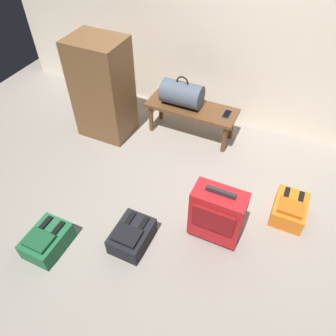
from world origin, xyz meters
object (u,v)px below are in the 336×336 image
at_px(backpack_orange, 289,209).
at_px(suitcase_upright_red, 217,214).
at_px(backpack_dark, 132,236).
at_px(cell_phone, 227,114).
at_px(side_cabinet, 103,89).
at_px(bench, 191,111).
at_px(backpack_green, 47,240).
at_px(duffel_bag_slate, 182,94).

bearing_deg(backpack_orange, suitcase_upright_red, -138.12).
bearing_deg(backpack_dark, backpack_orange, 36.18).
bearing_deg(cell_phone, backpack_dark, -100.24).
xyz_separation_m(backpack_orange, side_cabinet, (-2.15, 0.38, 0.46)).
xyz_separation_m(bench, cell_phone, (0.39, 0.03, 0.06)).
relative_size(bench, backpack_green, 2.63).
xyz_separation_m(bench, backpack_orange, (1.25, -0.72, -0.22)).
bearing_deg(side_cabinet, duffel_bag_slate, 23.75).
xyz_separation_m(duffel_bag_slate, backpack_orange, (1.37, -0.72, -0.41)).
relative_size(bench, suitcase_upright_red, 1.69).
bearing_deg(suitcase_upright_red, bench, 120.29).
bearing_deg(backpack_orange, bench, 149.92).
distance_m(bench, suitcase_upright_red, 1.40).
relative_size(cell_phone, backpack_orange, 0.38).
relative_size(suitcase_upright_red, backpack_green, 1.55).
distance_m(backpack_green, backpack_dark, 0.70).
height_order(suitcase_upright_red, backpack_green, suitcase_upright_red).
relative_size(suitcase_upright_red, backpack_dark, 1.55).
bearing_deg(side_cabinet, suitcase_upright_red, -28.44).
height_order(suitcase_upright_red, backpack_dark, suitcase_upright_red).
bearing_deg(side_cabinet, backpack_green, -76.03).
bearing_deg(duffel_bag_slate, backpack_dark, -81.80).
bearing_deg(side_cabinet, backpack_dark, -50.63).
distance_m(duffel_bag_slate, backpack_orange, 1.60).
distance_m(bench, side_cabinet, 0.99).
xyz_separation_m(duffel_bag_slate, backpack_green, (-0.39, -1.90, -0.41)).
height_order(backpack_green, backpack_orange, same).
distance_m(duffel_bag_slate, backpack_green, 1.98).
bearing_deg(cell_phone, backpack_orange, -41.17).
bearing_deg(backpack_green, bench, 74.94).
distance_m(cell_phone, backpack_green, 2.14).
height_order(duffel_bag_slate, backpack_orange, duffel_bag_slate).
xyz_separation_m(cell_phone, side_cabinet, (-1.29, -0.37, 0.17)).
relative_size(duffel_bag_slate, suitcase_upright_red, 0.75).
distance_m(cell_phone, backpack_dark, 1.64).
distance_m(suitcase_upright_red, backpack_dark, 0.73).
xyz_separation_m(suitcase_upright_red, backpack_green, (-1.22, -0.69, -0.21)).
bearing_deg(backpack_orange, side_cabinet, 169.91).
bearing_deg(side_cabinet, backpack_orange, -10.09).
bearing_deg(backpack_green, backpack_orange, 33.67).
bearing_deg(bench, backpack_green, -105.06).
bearing_deg(bench, backpack_dark, -86.19).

